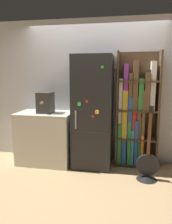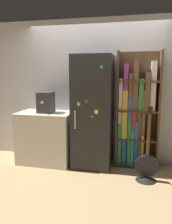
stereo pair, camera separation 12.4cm
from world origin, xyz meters
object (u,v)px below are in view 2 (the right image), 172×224
object	(u,v)px
refrigerator	(93,112)
guitar	(146,170)
bookshelf	(135,114)
espresso_machine	(46,102)

from	to	relation	value
refrigerator	guitar	xyz separation A→B (m)	(0.92, -0.40, -0.80)
refrigerator	guitar	bearing A→B (deg)	-23.30
bookshelf	espresso_machine	world-z (taller)	bookshelf
espresso_machine	bookshelf	bearing A→B (deg)	7.49
guitar	bookshelf	bearing A→B (deg)	110.39
refrigerator	espresso_machine	world-z (taller)	refrigerator
guitar	refrigerator	bearing A→B (deg)	156.70
espresso_machine	guitar	bearing A→B (deg)	-11.07
bookshelf	espresso_machine	bearing A→B (deg)	-172.51
espresso_machine	guitar	distance (m)	2.04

